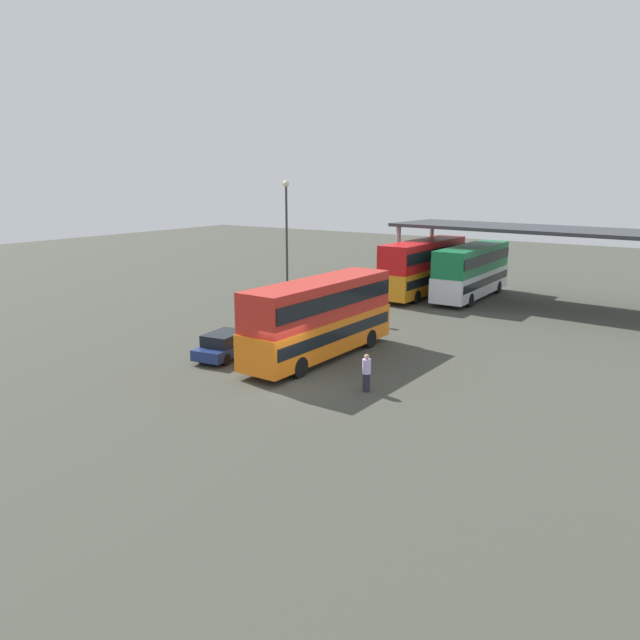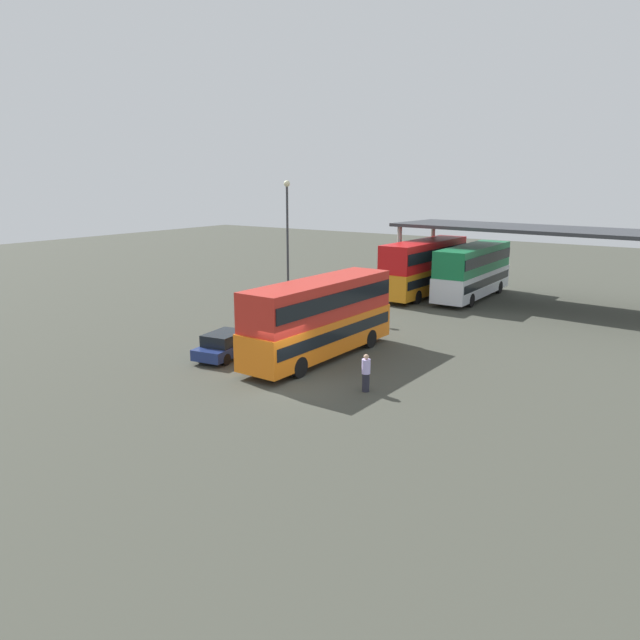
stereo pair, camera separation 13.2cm
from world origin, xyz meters
The scene contains 8 objects.
ground_plane centered at (0.00, 0.00, 0.00)m, with size 140.00×140.00×0.00m, color #404138.
double_decker_main centered at (-1.38, 4.09, 2.23)m, with size 2.67×10.25×4.05m.
parked_hatchback centered at (-5.40, 1.40, 0.67)m, with size 2.24×4.21×1.35m.
double_decker_near_canopy centered at (-4.36, 22.96, 2.37)m, with size 2.71×10.85×4.32m.
double_decker_mid_row centered at (-0.75, 23.89, 2.23)m, with size 2.61×10.47×4.05m.
depot_canopy centered at (4.64, 23.97, 5.31)m, with size 23.27×8.61×5.64m.
lamppost_tall centered at (-10.47, 13.25, 5.51)m, with size 0.44×0.44×8.92m.
pedestrian_waiting centered at (3.14, 1.02, 0.84)m, with size 0.38×0.38×1.68m.
Camera 1 is at (15.46, -20.66, 9.01)m, focal length 33.86 mm.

